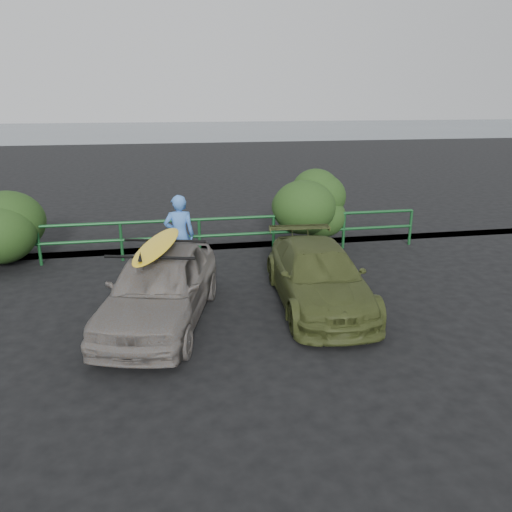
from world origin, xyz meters
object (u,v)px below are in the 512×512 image
at_px(sedan, 160,286).
at_px(olive_vehicle, 318,276).
at_px(man, 180,236).
at_px(guardrail, 161,239).
at_px(surfboard, 158,245).

height_order(sedan, olive_vehicle, sedan).
relative_size(olive_vehicle, man, 2.15).
relative_size(guardrail, man, 7.26).
bearing_deg(olive_vehicle, surfboard, -171.14).
distance_m(sedan, olive_vehicle, 3.15).
distance_m(man, surfboard, 2.66).
xyz_separation_m(guardrail, surfboard, (-0.03, -3.94, 0.98)).
bearing_deg(sedan, guardrail, 104.71).
bearing_deg(guardrail, sedan, -90.45).
relative_size(guardrail, surfboard, 5.60).
distance_m(sedan, man, 2.62).
relative_size(sedan, surfboard, 1.66).
distance_m(guardrail, olive_vehicle, 4.80).
height_order(sedan, man, man).
height_order(guardrail, surfboard, surfboard).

